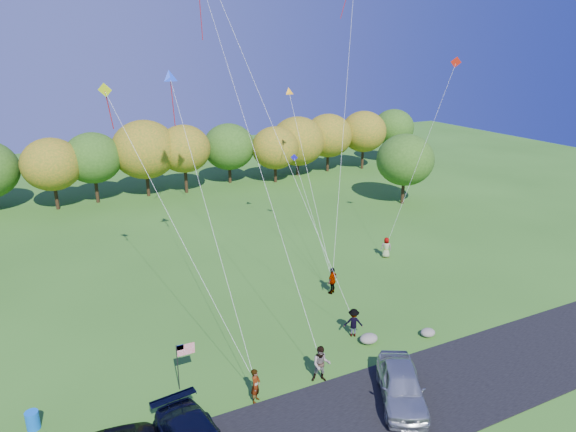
{
  "coord_description": "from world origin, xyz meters",
  "views": [
    {
      "loc": [
        -10.32,
        -19.76,
        16.12
      ],
      "look_at": [
        2.42,
        6.0,
        6.53
      ],
      "focal_mm": 32.0,
      "sensor_mm": 36.0,
      "label": 1
    }
  ],
  "objects_px": {
    "minivan_silver": "(401,385)",
    "flyer_a": "(256,386)",
    "flyer_e": "(386,248)",
    "flyer_b": "(321,364)",
    "flyer_c": "(353,323)",
    "flyer_d": "(332,280)",
    "trash_barrel": "(33,420)"
  },
  "relations": [
    {
      "from": "trash_barrel",
      "to": "minivan_silver",
      "type": "bearing_deg",
      "value": -20.06
    },
    {
      "from": "flyer_d",
      "to": "flyer_e",
      "type": "xyz_separation_m",
      "value": [
        7.08,
        3.48,
        -0.12
      ]
    },
    {
      "from": "flyer_c",
      "to": "trash_barrel",
      "type": "bearing_deg",
      "value": 28.33
    },
    {
      "from": "flyer_c",
      "to": "flyer_e",
      "type": "distance_m",
      "value": 12.35
    },
    {
      "from": "flyer_a",
      "to": "flyer_e",
      "type": "xyz_separation_m",
      "value": [
        16.14,
        11.54,
        -0.05
      ]
    },
    {
      "from": "flyer_b",
      "to": "trash_barrel",
      "type": "relative_size",
      "value": 2.24
    },
    {
      "from": "flyer_e",
      "to": "flyer_c",
      "type": "bearing_deg",
      "value": 72.55
    },
    {
      "from": "flyer_a",
      "to": "trash_barrel",
      "type": "relative_size",
      "value": 2.03
    },
    {
      "from": "flyer_c",
      "to": "flyer_e",
      "type": "relative_size",
      "value": 1.03
    },
    {
      "from": "minivan_silver",
      "to": "flyer_b",
      "type": "xyz_separation_m",
      "value": [
        -2.6,
        3.06,
        0.08
      ]
    },
    {
      "from": "flyer_b",
      "to": "flyer_d",
      "type": "height_order",
      "value": "flyer_b"
    },
    {
      "from": "minivan_silver",
      "to": "flyer_e",
      "type": "xyz_separation_m",
      "value": [
        9.98,
        14.6,
        -0.07
      ]
    },
    {
      "from": "flyer_a",
      "to": "flyer_e",
      "type": "distance_m",
      "value": 19.84
    },
    {
      "from": "flyer_a",
      "to": "flyer_d",
      "type": "bearing_deg",
      "value": -5.09
    },
    {
      "from": "flyer_c",
      "to": "trash_barrel",
      "type": "xyz_separation_m",
      "value": [
        -16.89,
        -0.19,
        -0.43
      ]
    },
    {
      "from": "flyer_c",
      "to": "flyer_d",
      "type": "height_order",
      "value": "flyer_d"
    },
    {
      "from": "flyer_a",
      "to": "flyer_d",
      "type": "xyz_separation_m",
      "value": [
        9.05,
        8.06,
        0.07
      ]
    },
    {
      "from": "flyer_d",
      "to": "trash_barrel",
      "type": "relative_size",
      "value": 2.19
    },
    {
      "from": "minivan_silver",
      "to": "flyer_c",
      "type": "xyz_separation_m",
      "value": [
        1.2,
        5.92,
        -0.04
      ]
    },
    {
      "from": "flyer_a",
      "to": "flyer_c",
      "type": "distance_m",
      "value": 7.89
    },
    {
      "from": "trash_barrel",
      "to": "flyer_c",
      "type": "bearing_deg",
      "value": 0.64
    },
    {
      "from": "trash_barrel",
      "to": "flyer_d",
      "type": "bearing_deg",
      "value": 16.16
    },
    {
      "from": "flyer_d",
      "to": "trash_barrel",
      "type": "height_order",
      "value": "flyer_d"
    },
    {
      "from": "flyer_c",
      "to": "trash_barrel",
      "type": "height_order",
      "value": "flyer_c"
    },
    {
      "from": "flyer_a",
      "to": "flyer_c",
      "type": "height_order",
      "value": "flyer_a"
    },
    {
      "from": "flyer_b",
      "to": "flyer_e",
      "type": "distance_m",
      "value": 17.07
    },
    {
      "from": "minivan_silver",
      "to": "flyer_a",
      "type": "height_order",
      "value": "flyer_a"
    },
    {
      "from": "minivan_silver",
      "to": "flyer_d",
      "type": "bearing_deg",
      "value": 103.99
    },
    {
      "from": "flyer_e",
      "to": "trash_barrel",
      "type": "xyz_separation_m",
      "value": [
        -25.67,
        -8.87,
        -0.4
      ]
    },
    {
      "from": "flyer_a",
      "to": "flyer_d",
      "type": "relative_size",
      "value": 0.92
    },
    {
      "from": "minivan_silver",
      "to": "flyer_b",
      "type": "height_order",
      "value": "flyer_b"
    },
    {
      "from": "flyer_b",
      "to": "flyer_c",
      "type": "xyz_separation_m",
      "value": [
        3.79,
        2.86,
        -0.11
      ]
    }
  ]
}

